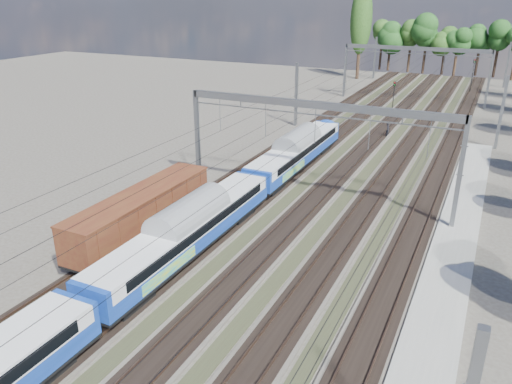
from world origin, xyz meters
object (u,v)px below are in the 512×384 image
at_px(freight_boxcar, 142,212).
at_px(emu_train, 186,226).
at_px(signal_far, 473,72).
at_px(signal_near, 394,96).
at_px(worker, 388,130).

bearing_deg(freight_boxcar, emu_train, -13.22).
xyz_separation_m(emu_train, freight_boxcar, (-4.50, 1.06, -0.26)).
distance_m(emu_train, signal_far, 75.09).
bearing_deg(signal_far, signal_near, -122.96).
distance_m(emu_train, signal_near, 47.66).
bearing_deg(emu_train, signal_near, 84.97).
height_order(freight_boxcar, signal_far, signal_far).
bearing_deg(freight_boxcar, signal_near, 79.41).
bearing_deg(worker, emu_train, 167.03).
height_order(emu_train, signal_near, signal_near).
bearing_deg(signal_near, emu_train, -79.97).
xyz_separation_m(signal_near, signal_far, (8.71, 26.49, 0.43)).
distance_m(worker, signal_far, 37.62).
height_order(emu_train, signal_far, signal_far).
height_order(signal_near, signal_far, signal_far).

